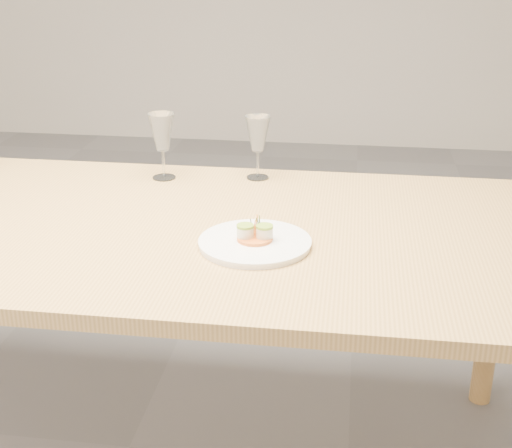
# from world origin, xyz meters

# --- Properties ---
(ground) EXTENTS (7.00, 7.00, 0.00)m
(ground) POSITION_xyz_m (0.00, 0.00, 0.00)
(ground) COLOR slate
(ground) RESTS_ON ground
(dining_table) EXTENTS (2.40, 1.00, 0.75)m
(dining_table) POSITION_xyz_m (0.00, 0.00, 0.68)
(dining_table) COLOR tan
(dining_table) RESTS_ON ground
(dinner_plate) EXTENTS (0.28, 0.28, 0.07)m
(dinner_plate) POSITION_xyz_m (0.41, -0.11, 0.76)
(dinner_plate) COLOR white
(dinner_plate) RESTS_ON dining_table
(wine_glass_2) EXTENTS (0.08, 0.08, 0.21)m
(wine_glass_2) POSITION_xyz_m (0.05, 0.37, 0.89)
(wine_glass_2) COLOR white
(wine_glass_2) RESTS_ON dining_table
(wine_glass_3) EXTENTS (0.08, 0.08, 0.20)m
(wine_glass_3) POSITION_xyz_m (0.34, 0.41, 0.89)
(wine_glass_3) COLOR white
(wine_glass_3) RESTS_ON dining_table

